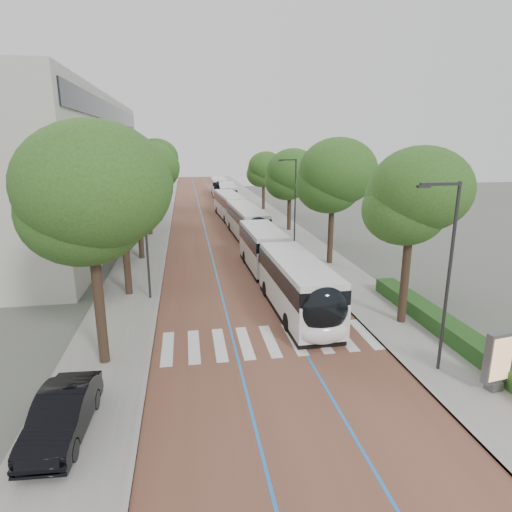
% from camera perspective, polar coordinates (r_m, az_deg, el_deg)
% --- Properties ---
extents(ground, '(160.00, 160.00, 0.00)m').
position_cam_1_polar(ground, '(20.77, 1.86, -12.51)').
color(ground, '#51544C').
rests_on(ground, ground).
extents(road, '(11.00, 140.00, 0.02)m').
position_cam_1_polar(road, '(58.98, -5.71, 5.44)').
color(road, brown).
rests_on(road, ground).
extents(sidewalk_left, '(4.00, 140.00, 0.12)m').
position_cam_1_polar(sidewalk_left, '(58.99, -13.03, 5.18)').
color(sidewalk_left, gray).
rests_on(sidewalk_left, ground).
extents(sidewalk_right, '(4.00, 140.00, 0.12)m').
position_cam_1_polar(sidewalk_right, '(59.91, 1.49, 5.70)').
color(sidewalk_right, gray).
rests_on(sidewalk_right, ground).
extents(kerb_left, '(0.20, 140.00, 0.14)m').
position_cam_1_polar(kerb_left, '(58.89, -11.18, 5.27)').
color(kerb_left, gray).
rests_on(kerb_left, ground).
extents(kerb_right, '(0.20, 140.00, 0.14)m').
position_cam_1_polar(kerb_right, '(59.58, -0.31, 5.66)').
color(kerb_right, gray).
rests_on(kerb_right, ground).
extents(zebra_crossing, '(10.55, 3.60, 0.01)m').
position_cam_1_polar(zebra_crossing, '(21.67, 1.86, -11.21)').
color(zebra_crossing, silver).
rests_on(zebra_crossing, ground).
extents(lane_line_left, '(0.12, 126.00, 0.01)m').
position_cam_1_polar(lane_line_left, '(58.90, -7.27, 5.39)').
color(lane_line_left, blue).
rests_on(lane_line_left, road).
extents(lane_line_right, '(0.12, 126.00, 0.01)m').
position_cam_1_polar(lane_line_right, '(59.10, -4.16, 5.51)').
color(lane_line_right, blue).
rests_on(lane_line_right, road).
extents(office_building, '(18.11, 40.00, 14.00)m').
position_cam_1_polar(office_building, '(48.80, -28.75, 10.05)').
color(office_building, '#B2B0A5').
rests_on(office_building, ground).
extents(hedge, '(1.20, 14.00, 0.80)m').
position_cam_1_polar(hedge, '(23.90, 24.07, -8.71)').
color(hedge, '#1E4618').
rests_on(hedge, sidewalk_right).
extents(streetlight_near, '(1.82, 0.20, 8.00)m').
position_cam_1_polar(streetlight_near, '(18.85, 24.03, -0.97)').
color(streetlight_near, '#2C2C2E').
rests_on(streetlight_near, sidewalk_right).
extents(streetlight_far, '(1.82, 0.20, 8.00)m').
position_cam_1_polar(streetlight_far, '(41.66, 5.03, 8.25)').
color(streetlight_far, '#2C2C2E').
rests_on(streetlight_far, sidewalk_right).
extents(lamp_post_left, '(0.14, 0.14, 8.00)m').
position_cam_1_polar(lamp_post_left, '(26.76, -14.43, 2.67)').
color(lamp_post_left, '#2C2C2E').
rests_on(lamp_post_left, sidewalk_left).
extents(trees_left, '(6.20, 60.67, 9.89)m').
position_cam_1_polar(trees_left, '(41.68, -14.89, 10.42)').
color(trees_left, black).
rests_on(trees_left, ground).
extents(trees_right, '(6.04, 47.09, 9.41)m').
position_cam_1_polar(trees_right, '(41.48, 6.66, 10.26)').
color(trees_right, black).
rests_on(trees_right, ground).
extents(lead_bus, '(3.05, 18.46, 3.20)m').
position_cam_1_polar(lead_bus, '(28.04, 3.30, -1.59)').
color(lead_bus, black).
rests_on(lead_bus, ground).
extents(bus_queued_0, '(3.02, 12.49, 3.20)m').
position_cam_1_polar(bus_queued_0, '(43.91, -1.19, 4.43)').
color(bus_queued_0, silver).
rests_on(bus_queued_0, ground).
extents(bus_queued_1, '(3.20, 12.52, 3.20)m').
position_cam_1_polar(bus_queued_1, '(55.88, -3.49, 6.64)').
color(bus_queued_1, silver).
rests_on(bus_queued_1, ground).
extents(bus_queued_2, '(3.24, 12.52, 3.20)m').
position_cam_1_polar(bus_queued_2, '(68.79, -3.81, 8.17)').
color(bus_queued_2, silver).
rests_on(bus_queued_2, ground).
extents(bus_queued_3, '(2.88, 12.47, 3.20)m').
position_cam_1_polar(bus_queued_3, '(81.90, -5.00, 9.21)').
color(bus_queued_3, silver).
rests_on(bus_queued_3, ground).
extents(ad_panel, '(1.20, 0.53, 2.42)m').
position_cam_1_polar(ad_panel, '(19.45, 29.55, -12.00)').
color(ad_panel, '#59595B').
rests_on(ad_panel, sidewalk_right).
extents(parked_car, '(1.82, 4.62, 1.50)m').
position_cam_1_polar(parked_car, '(16.33, -24.44, -18.70)').
color(parked_car, black).
rests_on(parked_car, sidewalk_left).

